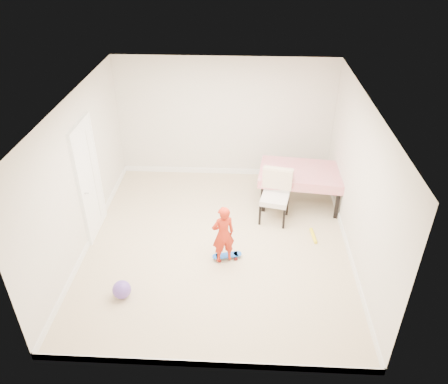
{
  "coord_description": "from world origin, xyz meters",
  "views": [
    {
      "loc": [
        0.41,
        -5.99,
        4.87
      ],
      "look_at": [
        0.1,
        0.2,
        0.95
      ],
      "focal_mm": 35.0,
      "sensor_mm": 36.0,
      "label": 1
    }
  ],
  "objects_px": {
    "dining_table": "(300,187)",
    "child": "(223,236)",
    "dining_chair": "(275,197)",
    "balloon": "(122,290)",
    "skateboard": "(227,256)"
  },
  "relations": [
    {
      "from": "skateboard",
      "to": "balloon",
      "type": "xyz_separation_m",
      "value": [
        -1.54,
        -0.95,
        0.1
      ]
    },
    {
      "from": "skateboard",
      "to": "child",
      "type": "xyz_separation_m",
      "value": [
        -0.06,
        -0.07,
        0.49
      ]
    },
    {
      "from": "dining_table",
      "to": "dining_chair",
      "type": "distance_m",
      "value": 0.82
    },
    {
      "from": "dining_table",
      "to": "skateboard",
      "type": "height_order",
      "value": "dining_table"
    },
    {
      "from": "dining_chair",
      "to": "dining_table",
      "type": "bearing_deg",
      "value": 60.97
    },
    {
      "from": "skateboard",
      "to": "child",
      "type": "distance_m",
      "value": 0.49
    },
    {
      "from": "dining_chair",
      "to": "balloon",
      "type": "bearing_deg",
      "value": -126.09
    },
    {
      "from": "dining_table",
      "to": "dining_chair",
      "type": "height_order",
      "value": "dining_chair"
    },
    {
      "from": "skateboard",
      "to": "child",
      "type": "height_order",
      "value": "child"
    },
    {
      "from": "child",
      "to": "balloon",
      "type": "relative_size",
      "value": 3.74
    },
    {
      "from": "dining_table",
      "to": "child",
      "type": "xyz_separation_m",
      "value": [
        -1.42,
        -1.83,
        0.15
      ]
    },
    {
      "from": "child",
      "to": "skateboard",
      "type": "bearing_deg",
      "value": -153.78
    },
    {
      "from": "skateboard",
      "to": "child",
      "type": "bearing_deg",
      "value": -144.91
    },
    {
      "from": "skateboard",
      "to": "child",
      "type": "relative_size",
      "value": 0.48
    },
    {
      "from": "dining_table",
      "to": "child",
      "type": "distance_m",
      "value": 2.32
    }
  ]
}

